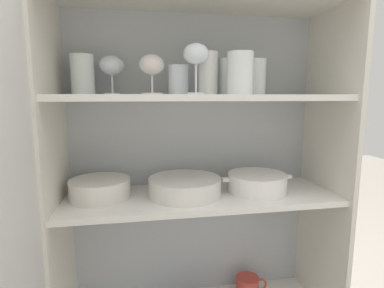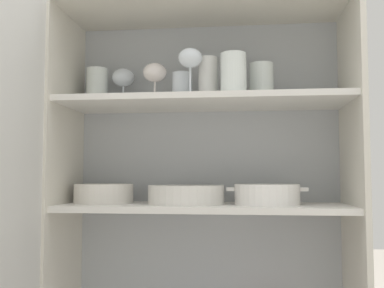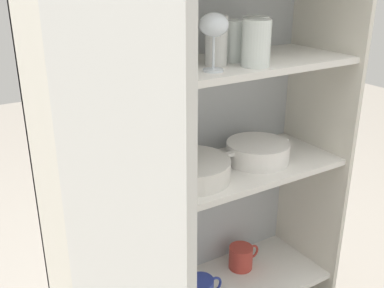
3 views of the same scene
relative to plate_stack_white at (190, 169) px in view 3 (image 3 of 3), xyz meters
The scene contains 18 objects.
cupboard_back_panel 0.19m from the plate_stack_white, 69.87° to the left, with size 0.98×0.02×1.39m, color #B2B7BC.
cupboard_side_left 0.43m from the plate_stack_white, behind, with size 0.02×0.35×1.39m, color silver.
cupboard_side_right 0.55m from the plate_stack_white, ahead, with size 0.02×0.35×1.39m, color silver.
shelf_board_middle 0.07m from the plate_stack_white, ahead, with size 0.95×0.31×0.02m, color white.
shelf_board_upper 0.32m from the plate_stack_white, ahead, with size 0.95×0.31×0.02m, color white.
tumbler_glass_0 0.46m from the plate_stack_white, ahead, with size 0.08×0.08×0.12m.
tumbler_glass_1 0.37m from the plate_stack_white, 134.38° to the left, with size 0.07×0.07×0.10m.
tumbler_glass_2 0.41m from the plate_stack_white, ahead, with size 0.07×0.07×0.12m.
tumbler_glass_3 0.40m from the plate_stack_white, 16.61° to the right, with size 0.06×0.06×0.14m.
tumbler_glass_4 0.43m from the plate_stack_white, 29.87° to the right, with size 0.08×0.08×0.13m.
tumbler_glass_5 0.51m from the plate_stack_white, behind, with size 0.08×0.08×0.13m.
wine_glass_0 0.44m from the plate_stack_white, 74.54° to the right, with size 0.08×0.08×0.15m.
wine_glass_1 0.42m from the plate_stack_white, behind, with size 0.08×0.08×0.13m.
wine_glass_2 0.48m from the plate_stack_white, 163.20° to the left, with size 0.08×0.08×0.13m.
plate_stack_white is the anchor object (origin of this frame).
mixing_bowl_large 0.29m from the plate_stack_white, behind, with size 0.20×0.20×0.07m.
casserole_dish 0.27m from the plate_stack_white, ahead, with size 0.26×0.21×0.07m.
coffee_mug_extra_1 0.54m from the plate_stack_white, 11.98° to the left, with size 0.13×0.09×0.09m.
Camera 3 is at (-0.72, -0.92, 1.35)m, focal length 42.00 mm.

